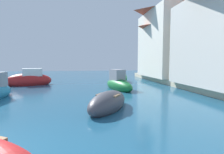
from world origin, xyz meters
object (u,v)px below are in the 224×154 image
(moored_boat_1, at_px, (108,103))
(waterfront_building_far, at_px, (174,47))
(waterfront_building_annex, at_px, (177,39))
(moored_boat_4, at_px, (120,78))
(moored_boat_2, at_px, (29,80))
(moored_boat_7, at_px, (118,84))

(moored_boat_1, height_order, waterfront_building_far, waterfront_building_far)
(waterfront_building_annex, distance_m, waterfront_building_far, 1.05)
(moored_boat_4, distance_m, waterfront_building_annex, 8.03)
(moored_boat_1, xyz_separation_m, moored_boat_4, (2.86, 10.95, 0.09))
(moored_boat_1, relative_size, moored_boat_2, 0.78)
(moored_boat_4, relative_size, waterfront_building_annex, 0.46)
(moored_boat_4, xyz_separation_m, waterfront_building_far, (6.70, 0.85, 3.53))
(moored_boat_1, xyz_separation_m, waterfront_building_annex, (9.56, 11.21, 4.50))
(moored_boat_2, relative_size, waterfront_building_far, 0.51)
(moored_boat_2, height_order, waterfront_building_far, waterfront_building_far)
(moored_boat_2, bearing_deg, moored_boat_1, 106.32)
(moored_boat_2, distance_m, waterfront_building_annex, 16.24)
(moored_boat_2, xyz_separation_m, waterfront_building_annex, (15.57, 1.66, 4.30))
(moored_boat_7, height_order, waterfront_building_far, waterfront_building_far)
(moored_boat_2, xyz_separation_m, moored_boat_4, (8.87, 1.40, -0.10))
(moored_boat_2, relative_size, moored_boat_7, 1.05)
(moored_boat_2, distance_m, moored_boat_4, 8.98)
(moored_boat_2, relative_size, moored_boat_4, 1.10)
(moored_boat_1, bearing_deg, moored_boat_4, 16.90)
(moored_boat_1, xyz_separation_m, moored_boat_7, (1.64, 5.77, 0.13))
(moored_boat_4, height_order, moored_boat_7, moored_boat_7)
(moored_boat_4, bearing_deg, moored_boat_7, 176.41)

